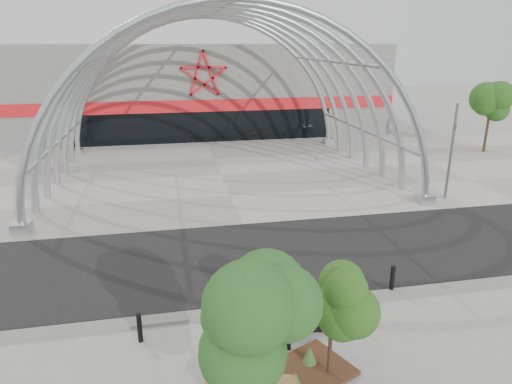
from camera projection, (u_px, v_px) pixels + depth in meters
name	position (u px, v px, depth m)	size (l,w,h in m)	color
ground	(280.00, 304.00, 15.08)	(140.00, 140.00, 0.00)	gray
road	(258.00, 257.00, 18.33)	(140.00, 7.00, 0.02)	black
forecourt	(221.00, 175.00, 29.50)	(60.00, 17.00, 0.04)	gray
kerb	(282.00, 306.00, 14.82)	(60.00, 0.50, 0.12)	slate
arena_building	(198.00, 87.00, 44.95)	(34.00, 15.24, 8.00)	slate
vault_canopy	(221.00, 175.00, 29.50)	(20.80, 15.80, 20.36)	#A4AAAE
signal_pole	(451.00, 150.00, 24.27)	(0.39, 0.72, 5.22)	slate
street_tree_0	(253.00, 314.00, 9.15)	(1.86, 1.86, 4.25)	#311C13
street_tree_1	(333.00, 301.00, 11.14)	(1.31, 1.31, 3.09)	black
bench_1	(295.00, 324.00, 13.62)	(2.07, 0.55, 0.43)	black
bollard_0	(140.00, 328.00, 13.05)	(0.15, 0.15, 0.91)	black
bollard_1	(288.00, 333.00, 12.72)	(0.16, 0.16, 1.02)	black
bollard_2	(350.00, 312.00, 13.86)	(0.14, 0.14, 0.87)	black
bollard_3	(302.00, 297.00, 14.59)	(0.15, 0.15, 0.93)	black
bollard_4	(392.00, 279.00, 15.62)	(0.16, 0.16, 0.99)	black
bg_tree_1	(492.00, 97.00, 34.40)	(2.70, 2.70, 5.91)	black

